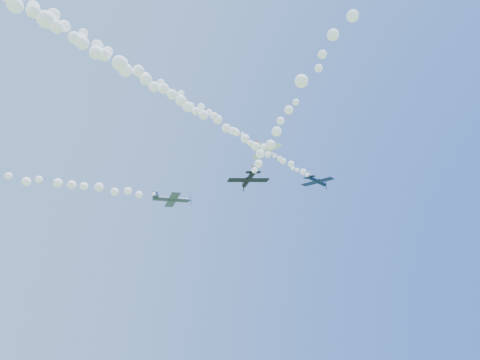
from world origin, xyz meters
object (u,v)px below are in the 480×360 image
plane_white (266,151)px  plane_black (248,179)px  plane_navy (317,181)px  plane_grey (172,199)px

plane_white → plane_black: size_ratio=1.14×
plane_white → plane_navy: (15.64, 1.63, -2.27)m
plane_grey → plane_black: 18.40m
plane_white → plane_black: plane_white is taller
plane_white → plane_navy: bearing=-10.4°
plane_white → plane_navy: size_ratio=0.91×
plane_black → plane_grey: bearing=34.2°
plane_grey → plane_black: plane_grey is taller
plane_white → plane_grey: size_ratio=0.96×
plane_white → plane_grey: plane_white is taller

